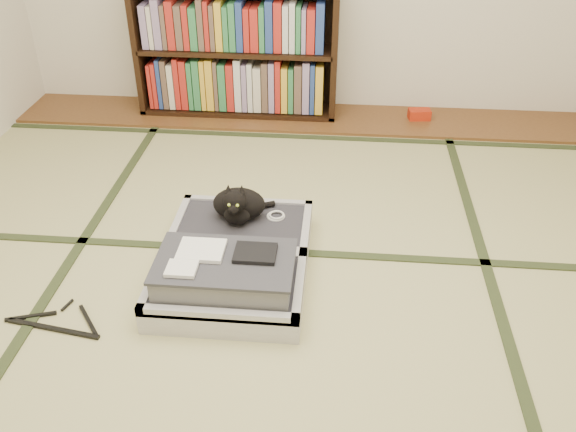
{
  "coord_description": "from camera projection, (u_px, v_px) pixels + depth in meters",
  "views": [
    {
      "loc": [
        0.26,
        -2.0,
        1.8
      ],
      "look_at": [
        0.05,
        0.35,
        0.25
      ],
      "focal_mm": 38.0,
      "sensor_mm": 36.0,
      "label": 1
    }
  ],
  "objects": [
    {
      "name": "floor",
      "position": [
        269.0,
        306.0,
        2.67
      ],
      "size": [
        4.5,
        4.5,
        0.0
      ],
      "primitive_type": "plane",
      "color": "tan",
      "rests_on": "ground"
    },
    {
      "name": "wood_strip",
      "position": [
        302.0,
        118.0,
        4.34
      ],
      "size": [
        4.0,
        0.5,
        0.02
      ],
      "primitive_type": "cube",
      "color": "brown",
      "rests_on": "ground"
    },
    {
      "name": "red_item",
      "position": [
        419.0,
        114.0,
        4.27
      ],
      "size": [
        0.16,
        0.11,
        0.07
      ],
      "primitive_type": "cube",
      "rotation": [
        0.0,
        0.0,
        0.12
      ],
      "color": "#B5260E",
      "rests_on": "wood_strip"
    },
    {
      "name": "tatami_borders",
      "position": [
        281.0,
        241.0,
        3.08
      ],
      "size": [
        4.0,
        4.5,
        0.01
      ],
      "color": "#2D381E",
      "rests_on": "ground"
    },
    {
      "name": "bookcase",
      "position": [
        237.0,
        52.0,
        4.19
      ],
      "size": [
        1.38,
        0.32,
        0.92
      ],
      "color": "black",
      "rests_on": "wood_strip"
    },
    {
      "name": "suitcase",
      "position": [
        233.0,
        262.0,
        2.79
      ],
      "size": [
        0.67,
        0.89,
        0.26
      ],
      "color": "silver",
      "rests_on": "floor"
    },
    {
      "name": "cat",
      "position": [
        239.0,
        205.0,
        2.97
      ],
      "size": [
        0.3,
        0.3,
        0.24
      ],
      "color": "black",
      "rests_on": "suitcase"
    },
    {
      "name": "cable_coil",
      "position": [
        276.0,
        216.0,
        3.03
      ],
      "size": [
        0.09,
        0.09,
        0.02
      ],
      "color": "white",
      "rests_on": "suitcase"
    },
    {
      "name": "hanger",
      "position": [
        57.0,
        323.0,
        2.58
      ],
      "size": [
        0.44,
        0.23,
        0.01
      ],
      "color": "black",
      "rests_on": "floor"
    }
  ]
}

